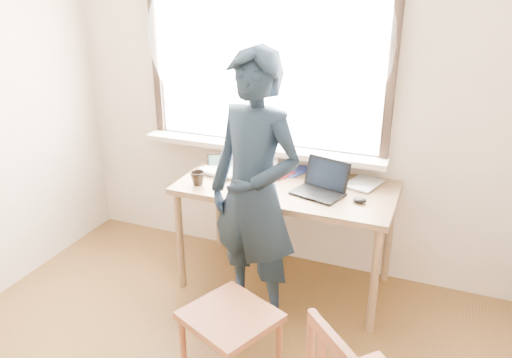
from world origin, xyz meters
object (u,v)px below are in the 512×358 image
at_px(mug_dark, 198,178).
at_px(person, 255,193).
at_px(work_chair, 230,324).
at_px(laptop, 322,185).
at_px(desk, 287,196).
at_px(mug_white, 270,165).

distance_m(mug_dark, person, 0.53).
bearing_deg(work_chair, laptop, 77.46).
xyz_separation_m(work_chair, person, (-0.11, 0.61, 0.50)).
height_order(desk, work_chair, desk).
relative_size(desk, person, 0.83).
height_order(laptop, person, person).
bearing_deg(laptop, desk, 171.82).
bearing_deg(work_chair, desk, 91.81).
bearing_deg(mug_dark, mug_white, 47.20).
relative_size(desk, work_chair, 2.55).
distance_m(desk, mug_dark, 0.62).
bearing_deg(mug_white, work_chair, -79.42).
bearing_deg(work_chair, person, 99.82).
bearing_deg(laptop, person, -131.19).
xyz_separation_m(desk, person, (-0.07, -0.41, 0.18)).
bearing_deg(laptop, mug_dark, -167.14).
relative_size(mug_dark, work_chair, 0.18).
height_order(mug_white, person, person).
bearing_deg(desk, mug_white, 136.65).
xyz_separation_m(mug_white, work_chair, (0.22, -1.20, -0.45)).
bearing_deg(desk, mug_dark, -158.54).
distance_m(mug_white, mug_dark, 0.55).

